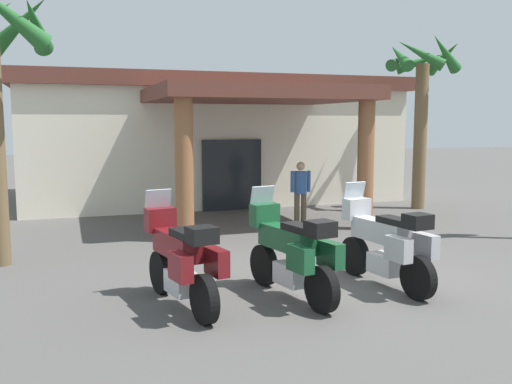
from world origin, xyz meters
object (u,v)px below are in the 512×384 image
at_px(motorcycle_maroon, 181,260).
at_px(motorcycle_silver, 386,244).
at_px(motorcycle_green, 292,252).
at_px(pedestrian, 300,189).
at_px(motel_building, 207,138).
at_px(palm_tree_near_portico, 421,87).

relative_size(motorcycle_maroon, motorcycle_silver, 0.99).
bearing_deg(motorcycle_green, pedestrian, -35.85).
relative_size(motel_building, motorcycle_green, 5.70).
distance_m(motel_building, motorcycle_maroon, 12.04).
bearing_deg(motorcycle_maroon, motel_building, -27.30).
bearing_deg(motel_building, motorcycle_green, -97.59).
height_order(motorcycle_green, palm_tree_near_portico, palm_tree_near_portico).
xyz_separation_m(motel_building, palm_tree_near_portico, (5.51, -4.53, 1.57)).
height_order(motorcycle_silver, pedestrian, pedestrian).
relative_size(motorcycle_green, motorcycle_silver, 0.99).
bearing_deg(palm_tree_near_portico, motel_building, 140.54).
xyz_separation_m(motel_building, motorcycle_green, (-1.32, -11.65, -1.38)).
distance_m(motel_building, motorcycle_silver, 11.62).
xyz_separation_m(motorcycle_silver, palm_tree_near_portico, (5.19, 7.00, 2.95)).
bearing_deg(motorcycle_silver, motel_building, -7.58).
xyz_separation_m(motorcycle_maroon, motorcycle_silver, (3.28, 0.05, 0.00)).
height_order(motel_building, palm_tree_near_portico, palm_tree_near_portico).
relative_size(motorcycle_green, palm_tree_near_portico, 0.42).
bearing_deg(palm_tree_near_portico, motorcycle_green, -133.85).
relative_size(motorcycle_maroon, pedestrian, 1.35).
xyz_separation_m(motorcycle_maroon, palm_tree_near_portico, (8.47, 7.05, 2.95)).
bearing_deg(pedestrian, motorcycle_silver, 177.15).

